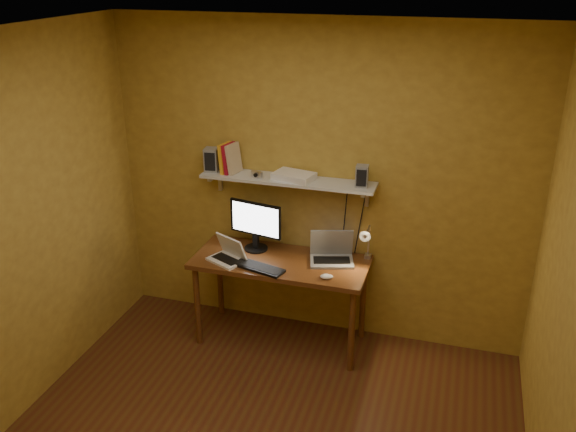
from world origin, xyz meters
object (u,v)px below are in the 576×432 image
(desk_lamp, at_px, (367,240))
(router, at_px, (294,176))
(desk, at_px, (281,269))
(speaker_right, at_px, (362,176))
(netbook, at_px, (229,254))
(mouse, at_px, (327,277))
(wall_shelf, at_px, (288,180))
(shelf_camera, at_px, (257,175))
(laptop, at_px, (332,253))
(monitor, at_px, (255,223))
(speaker_left, at_px, (212,160))
(keyboard, at_px, (259,268))

(desk_lamp, height_order, router, router)
(desk, bearing_deg, speaker_right, 17.09)
(netbook, distance_m, mouse, 0.82)
(wall_shelf, height_order, shelf_camera, shelf_camera)
(netbook, xyz_separation_m, desk_lamp, (1.06, 0.25, 0.15))
(router, bearing_deg, mouse, -46.18)
(netbook, xyz_separation_m, shelf_camera, (0.16, 0.26, 0.60))
(laptop, relative_size, desk_lamp, 1.04)
(monitor, distance_m, router, 0.52)
(laptop, xyz_separation_m, mouse, (0.03, -0.31, -0.05))
(netbook, bearing_deg, laptop, 42.57)
(monitor, xyz_separation_m, desk_lamp, (0.91, -0.00, -0.02))
(wall_shelf, relative_size, shelf_camera, 14.75)
(monitor, height_order, mouse, monitor)
(mouse, bearing_deg, speaker_left, 148.30)
(monitor, xyz_separation_m, mouse, (0.68, -0.32, -0.22))
(desk_lamp, relative_size, router, 1.22)
(router, bearing_deg, shelf_camera, -169.35)
(netbook, height_order, mouse, netbook)
(desk, height_order, speaker_left, speaker_left)
(laptop, height_order, shelf_camera, shelf_camera)
(wall_shelf, bearing_deg, shelf_camera, -166.48)
(desk, height_order, laptop, laptop)
(desk, bearing_deg, netbook, -162.94)
(monitor, relative_size, speaker_right, 2.75)
(monitor, height_order, speaker_right, speaker_right)
(keyboard, bearing_deg, speaker_right, 43.02)
(netbook, bearing_deg, desk, 42.97)
(desk_lamp, bearing_deg, mouse, -126.53)
(desk, relative_size, shelf_camera, 14.75)
(netbook, xyz_separation_m, speaker_left, (-0.24, 0.31, 0.67))
(wall_shelf, height_order, mouse, wall_shelf)
(desk_lamp, height_order, shelf_camera, shelf_camera)
(monitor, relative_size, speaker_left, 2.37)
(laptop, bearing_deg, wall_shelf, 152.54)
(laptop, xyz_separation_m, speaker_right, (0.20, 0.07, 0.64))
(wall_shelf, height_order, router, router)
(netbook, relative_size, speaker_left, 1.76)
(netbook, height_order, router, router)
(monitor, relative_size, shelf_camera, 4.79)
(keyboard, height_order, desk_lamp, desk_lamp)
(desk, bearing_deg, laptop, 16.25)
(monitor, bearing_deg, laptop, 9.30)
(shelf_camera, relative_size, router, 0.31)
(desk, relative_size, desk_lamp, 3.73)
(monitor, bearing_deg, wall_shelf, 24.89)
(netbook, relative_size, desk_lamp, 0.90)
(speaker_right, bearing_deg, desk, -167.30)
(mouse, bearing_deg, keyboard, 168.17)
(mouse, height_order, speaker_right, speaker_right)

